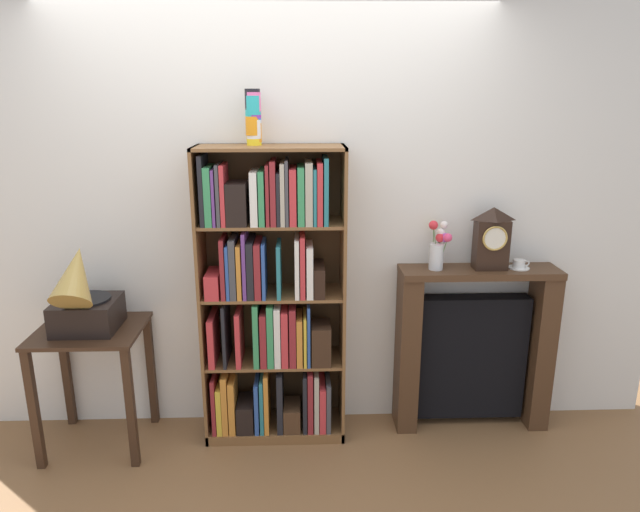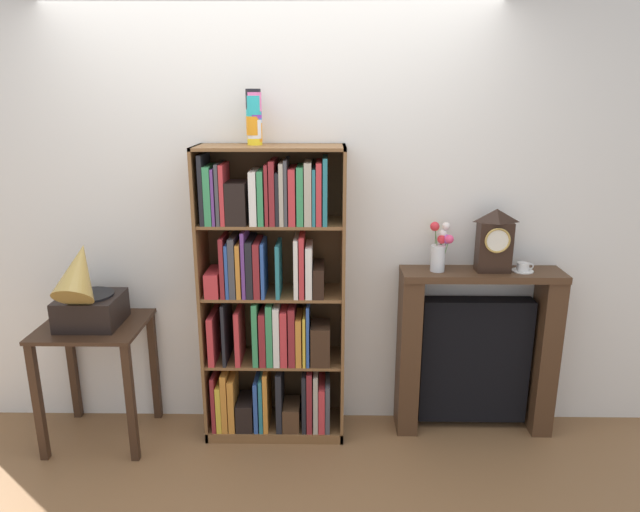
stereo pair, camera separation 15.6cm
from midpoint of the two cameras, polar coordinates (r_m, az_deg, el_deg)
The scene contains 10 objects.
ground_plane at distance 3.62m, azimuth -3.26°, elevation -18.11°, with size 7.57×6.40×0.02m, color brown.
wall_back at distance 3.40m, azimuth -1.73°, elevation 3.75°, with size 4.57×0.08×2.60m, color silver.
bookshelf at distance 3.34m, azimuth -3.54°, elevation -5.00°, with size 0.83×0.32×1.75m.
cup_stack at distance 3.18m, azimuth -5.19°, elevation 13.69°, with size 0.09×0.09×0.30m.
side_table_left at distance 3.59m, azimuth -20.37°, elevation -9.08°, with size 0.59×0.51×0.74m.
gramophone at distance 3.41m, azimuth -21.26°, elevation -3.48°, with size 0.34×0.45×0.55m.
fireplace_mantel at distance 3.65m, azimuth 16.50°, elevation -9.22°, with size 0.94×0.25×1.03m.
mantel_clock at distance 3.42m, azimuth 18.36°, elevation 1.48°, with size 0.19×0.12×0.37m.
flower_vase at distance 3.36m, azimuth 13.25°, elevation 0.85°, with size 0.13×0.14×0.29m.
teacup_with_saucer at distance 3.52m, azimuth 20.89°, elevation -1.11°, with size 0.12×0.12×0.05m.
Camera 2 is at (0.32, -3.00, 2.01)m, focal length 31.92 mm.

